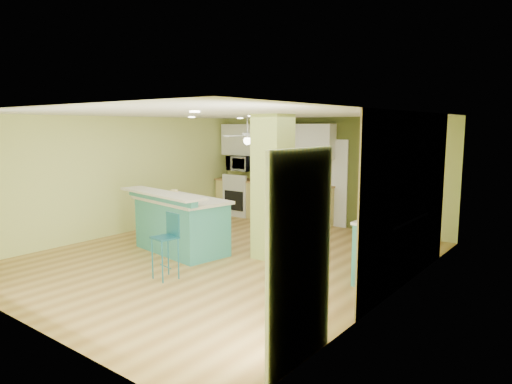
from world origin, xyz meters
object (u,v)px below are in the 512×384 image
at_px(peninsula, 180,223).
at_px(side_counter, 390,247).
at_px(canister, 174,194).
at_px(bar_stool, 168,235).
at_px(fruit_bowl, 295,183).

height_order(peninsula, side_counter, peninsula).
distance_m(peninsula, side_counter, 3.73).
bearing_deg(canister, peninsula, 45.13).
height_order(bar_stool, side_counter, bar_stool).
bearing_deg(peninsula, side_counter, 23.03).
height_order(peninsula, fruit_bowl, peninsula).
relative_size(fruit_bowl, canister, 1.75).
xyz_separation_m(side_counter, canister, (-3.69, -0.98, 0.60)).
distance_m(bar_stool, canister, 1.54).
xyz_separation_m(peninsula, side_counter, (3.62, 0.91, -0.05)).
distance_m(peninsula, fruit_bowl, 3.45).
relative_size(side_counter, canister, 9.23).
height_order(bar_stool, canister, canister).
relative_size(bar_stool, fruit_bowl, 3.58).
bearing_deg(bar_stool, side_counter, 46.71).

